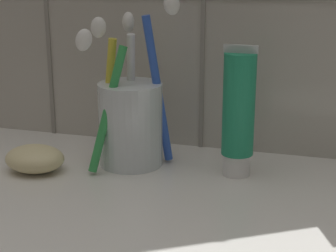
% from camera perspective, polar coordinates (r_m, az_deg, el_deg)
% --- Properties ---
extents(sink_counter, '(0.78, 0.34, 0.02)m').
position_cam_1_polar(sink_counter, '(0.54, -2.64, -8.36)').
color(sink_counter, silver).
rests_on(sink_counter, ground).
extents(toothbrush_cup, '(0.10, 0.10, 0.19)m').
position_cam_1_polar(toothbrush_cup, '(0.61, -3.88, 0.79)').
color(toothbrush_cup, silver).
rests_on(toothbrush_cup, sink_counter).
extents(toothpaste_tube, '(0.03, 0.03, 0.14)m').
position_cam_1_polar(toothpaste_tube, '(0.58, 7.18, 1.36)').
color(toothpaste_tube, white).
rests_on(toothpaste_tube, sink_counter).
extents(soap_bar, '(0.06, 0.05, 0.03)m').
position_cam_1_polar(soap_bar, '(0.61, -13.38, -3.24)').
color(soap_bar, beige).
rests_on(soap_bar, sink_counter).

